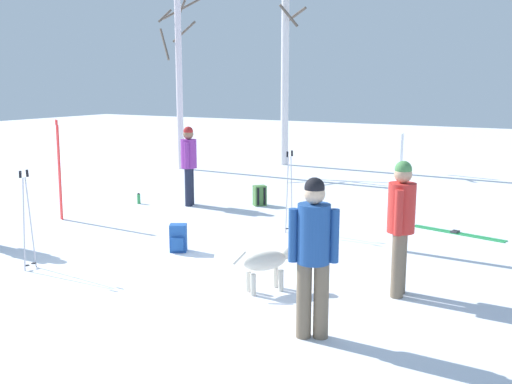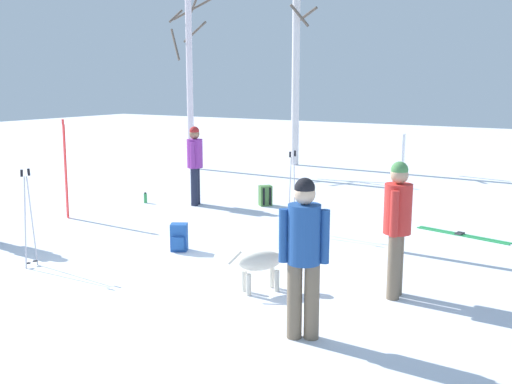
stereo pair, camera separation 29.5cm
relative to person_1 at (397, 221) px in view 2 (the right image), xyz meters
name	(u,v)px [view 2 (the right image)]	position (x,y,z in m)	size (l,w,h in m)	color
ground_plane	(165,275)	(-3.00, -0.88, -0.98)	(60.00, 60.00, 0.00)	white
person_1	(397,221)	(0.00, 0.00, 0.00)	(0.34, 0.52, 1.72)	#72604C
person_2	(304,248)	(-0.42, -1.70, 0.00)	(0.48, 0.34, 1.72)	#72604C
person_3	(195,160)	(-5.57, 3.17, 0.00)	(0.34, 0.48, 1.72)	#1E2338
dog	(264,262)	(-1.50, -0.69, -0.59)	(0.56, 0.75, 0.57)	beige
ski_pair_planted_0	(402,195)	(-0.58, 1.94, -0.05)	(0.04, 0.16, 1.87)	white
ski_pair_planted_1	(66,170)	(-6.91, 0.80, -0.01)	(0.19, 0.10, 1.95)	red
ski_pair_lying_0	(462,235)	(0.02, 3.54, -0.97)	(1.68, 0.53, 0.05)	green
ski_poles_0	(292,189)	(-2.65, 2.19, -0.20)	(0.07, 0.28, 1.46)	#B2B2BC
ski_poles_1	(28,215)	(-4.90, -1.61, -0.21)	(0.07, 0.22, 1.44)	#B2B2BC
backpack_0	(179,238)	(-3.60, 0.18, -0.77)	(0.33, 0.34, 0.44)	#1E4C99
backpack_1	(265,196)	(-4.23, 3.90, -0.77)	(0.35, 0.34, 0.44)	#4C7F3F
water_bottle_0	(145,198)	(-6.63, 2.73, -0.87)	(0.07, 0.07, 0.24)	green
birch_tree_0	(189,72)	(-9.06, 7.49, 1.96)	(1.30, 1.51, 5.54)	silver
birch_tree_1	(296,41)	(-6.69, 9.85, 2.92)	(1.13, 1.17, 7.55)	silver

